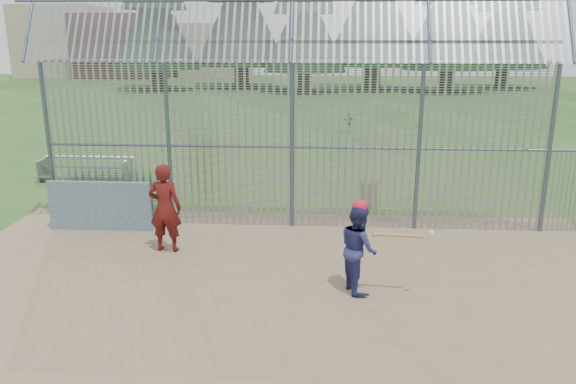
# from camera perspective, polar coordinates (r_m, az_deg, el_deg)

# --- Properties ---
(ground) EXTENTS (120.00, 120.00, 0.00)m
(ground) POSITION_cam_1_polar(r_m,az_deg,el_deg) (10.73, -0.71, -9.58)
(ground) COLOR #2D511E
(ground) RESTS_ON ground
(dirt_infield) EXTENTS (14.00, 10.00, 0.02)m
(dirt_infield) POSITION_cam_1_polar(r_m,az_deg,el_deg) (10.28, -0.93, -10.71)
(dirt_infield) COLOR #756047
(dirt_infield) RESTS_ON ground
(dugout_wall) EXTENTS (2.50, 0.12, 1.20)m
(dugout_wall) POSITION_cam_1_polar(r_m,az_deg,el_deg) (14.24, -18.56, -1.35)
(dugout_wall) COLOR #38566B
(dugout_wall) RESTS_ON dirt_infield
(batter) EXTENTS (0.83, 0.94, 1.63)m
(batter) POSITION_cam_1_polar(r_m,az_deg,el_deg) (10.33, 7.17, -5.70)
(batter) COLOR navy
(batter) RESTS_ON dirt_infield
(onlooker) EXTENTS (0.74, 0.51, 1.95)m
(onlooker) POSITION_cam_1_polar(r_m,az_deg,el_deg) (12.36, -12.39, -1.59)
(onlooker) COLOR maroon
(onlooker) RESTS_ON dirt_infield
(bg_kid_seated) EXTENTS (0.60, 0.28, 0.99)m
(bg_kid_seated) POSITION_cam_1_polar(r_m,az_deg,el_deg) (27.89, 6.17, 7.06)
(bg_kid_seated) COLOR slate
(bg_kid_seated) RESTS_ON ground
(batting_gear) EXTENTS (1.40, 0.52, 0.65)m
(batting_gear) POSITION_cam_1_polar(r_m,az_deg,el_deg) (10.07, 8.22, -2.10)
(batting_gear) COLOR red
(batting_gear) RESTS_ON ground
(trash_can) EXTENTS (0.56, 0.56, 0.82)m
(trash_can) POSITION_cam_1_polar(r_m,az_deg,el_deg) (15.53, 8.13, -0.23)
(trash_can) COLOR gray
(trash_can) RESTS_ON ground
(bleacher) EXTENTS (3.00, 0.95, 0.72)m
(bleacher) POSITION_cam_1_polar(r_m,az_deg,el_deg) (19.48, -19.87, 2.30)
(bleacher) COLOR gray
(bleacher) RESTS_ON ground
(backstop_fence) EXTENTS (20.09, 0.81, 5.30)m
(backstop_fence) POSITION_cam_1_polar(r_m,az_deg,el_deg) (13.34, 8.23, 5.90)
(backstop_fence) COLOR #47566B
(backstop_fence) RESTS_ON ground
(distant_buildings) EXTENTS (26.50, 10.50, 8.00)m
(distant_buildings) POSITION_cam_1_polar(r_m,az_deg,el_deg) (70.39, -16.67, 14.11)
(distant_buildings) COLOR brown
(distant_buildings) RESTS_ON ground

